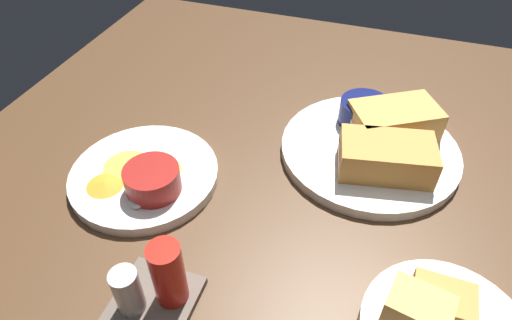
# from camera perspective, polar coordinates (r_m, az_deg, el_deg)

# --- Properties ---
(ground_plane) EXTENTS (1.10, 1.10, 0.03)m
(ground_plane) POSITION_cam_1_polar(r_m,az_deg,el_deg) (0.64, 6.23, -5.36)
(ground_plane) COLOR #4C331E
(plate_sandwich_main) EXTENTS (0.27, 0.27, 0.02)m
(plate_sandwich_main) POSITION_cam_1_polar(r_m,az_deg,el_deg) (0.70, 14.37, 1.23)
(plate_sandwich_main) COLOR silver
(plate_sandwich_main) RESTS_ON ground_plane
(sandwich_half_near) EXTENTS (0.14, 0.10, 0.05)m
(sandwich_half_near) POSITION_cam_1_polar(r_m,az_deg,el_deg) (0.65, 16.45, 0.40)
(sandwich_half_near) COLOR #C68C42
(sandwich_half_near) RESTS_ON plate_sandwich_main
(sandwich_half_far) EXTENTS (0.15, 0.13, 0.05)m
(sandwich_half_far) POSITION_cam_1_polar(r_m,az_deg,el_deg) (0.72, 17.35, 4.88)
(sandwich_half_far) COLOR tan
(sandwich_half_far) RESTS_ON plate_sandwich_main
(ramekin_dark_sauce) EXTENTS (0.08, 0.08, 0.04)m
(ramekin_dark_sauce) POSITION_cam_1_polar(r_m,az_deg,el_deg) (0.73, 13.77, 6.10)
(ramekin_dark_sauce) COLOR #0C144C
(ramekin_dark_sauce) RESTS_ON plate_sandwich_main
(spoon_by_dark_ramekin) EXTENTS (0.03, 0.10, 0.01)m
(spoon_by_dark_ramekin) POSITION_cam_1_polar(r_m,az_deg,el_deg) (0.69, 13.35, 2.07)
(spoon_by_dark_ramekin) COLOR silver
(spoon_by_dark_ramekin) RESTS_ON plate_sandwich_main
(plate_chips_companion) EXTENTS (0.21, 0.21, 0.02)m
(plate_chips_companion) POSITION_cam_1_polar(r_m,az_deg,el_deg) (0.66, -14.15, -1.90)
(plate_chips_companion) COLOR silver
(plate_chips_companion) RESTS_ON ground_plane
(ramekin_light_gravy) EXTENTS (0.08, 0.08, 0.04)m
(ramekin_light_gravy) POSITION_cam_1_polar(r_m,az_deg,el_deg) (0.61, -13.21, -2.40)
(ramekin_light_gravy) COLOR maroon
(ramekin_light_gravy) RESTS_ON plate_chips_companion
(spoon_by_gravy_ramekin) EXTENTS (0.05, 0.10, 0.01)m
(spoon_by_gravy_ramekin) POSITION_cam_1_polar(r_m,az_deg,el_deg) (0.62, -14.83, -4.12)
(spoon_by_gravy_ramekin) COLOR silver
(spoon_by_gravy_ramekin) RESTS_ON plate_chips_companion
(plantain_chip_scatter) EXTENTS (0.15, 0.13, 0.01)m
(plantain_chip_scatter) POSITION_cam_1_polar(r_m,az_deg,el_deg) (0.65, -14.81, -1.76)
(plantain_chip_scatter) COLOR orange
(plantain_chip_scatter) RESTS_ON plate_chips_companion
(condiment_caddy) EXTENTS (0.09, 0.09, 0.10)m
(condiment_caddy) POSITION_cam_1_polar(r_m,az_deg,el_deg) (0.51, -12.91, -15.66)
(condiment_caddy) COLOR brown
(condiment_caddy) RESTS_ON ground_plane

